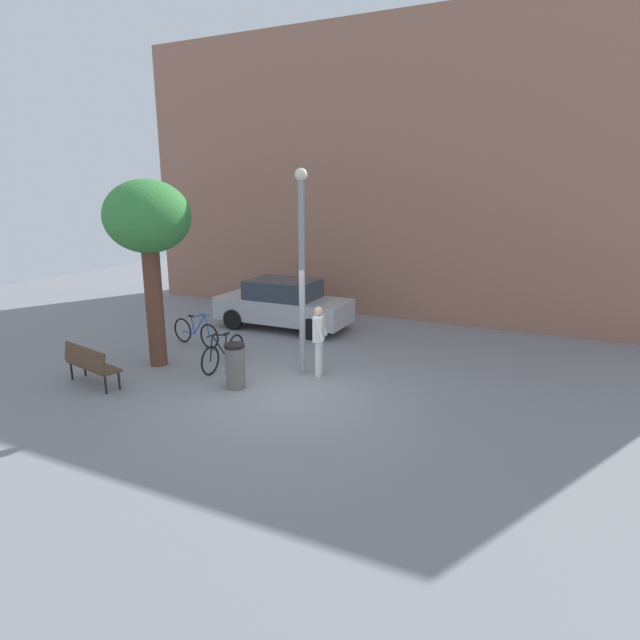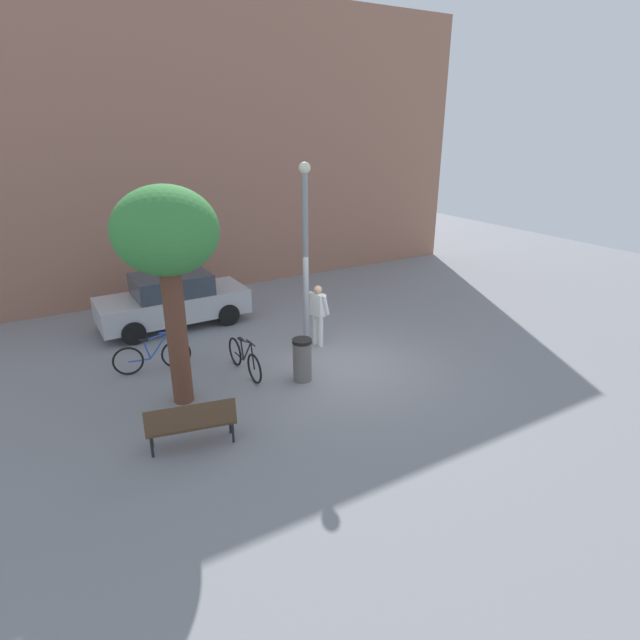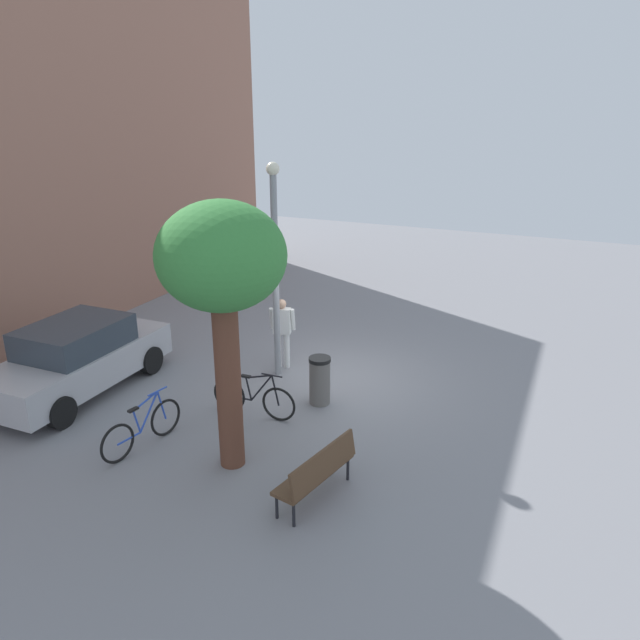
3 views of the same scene
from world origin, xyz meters
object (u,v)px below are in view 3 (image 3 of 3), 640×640
(person_by_lamppost, at_px, (282,328))
(parked_car_silver, at_px, (77,358))
(lamppost, at_px, (275,260))
(trash_bin, at_px, (320,380))
(bicycle_blue, at_px, (143,428))
(plaza_tree, at_px, (222,266))
(bicycle_black, at_px, (254,398))
(park_bench, at_px, (318,470))

(person_by_lamppost, height_order, parked_car_silver, person_by_lamppost)
(lamppost, bearing_deg, parked_car_silver, 125.64)
(lamppost, xyz_separation_m, trash_bin, (-0.92, -1.45, -2.18))
(bicycle_blue, bearing_deg, plaza_tree, -83.28)
(parked_car_silver, bearing_deg, lamppost, -54.36)
(lamppost, relative_size, bicycle_black, 2.62)
(park_bench, xyz_separation_m, bicycle_blue, (0.14, 3.50, -0.16))
(trash_bin, bearing_deg, park_bench, -156.57)
(park_bench, xyz_separation_m, bicycle_black, (1.97, 2.26, -0.16))
(person_by_lamppost, height_order, plaza_tree, plaza_tree)
(plaza_tree, bearing_deg, person_by_lamppost, 14.96)
(person_by_lamppost, xyz_separation_m, park_bench, (-4.31, -2.83, -0.42))
(parked_car_silver, bearing_deg, park_bench, -102.86)
(person_by_lamppost, relative_size, plaza_tree, 0.37)
(bicycle_blue, height_order, bicycle_black, same)
(bicycle_blue, xyz_separation_m, parked_car_silver, (1.28, 2.73, 0.39))
(bicycle_blue, height_order, parked_car_silver, parked_car_silver)
(plaza_tree, height_order, bicycle_blue, plaza_tree)
(person_by_lamppost, xyz_separation_m, parked_car_silver, (-2.89, 3.40, -0.19))
(plaza_tree, bearing_deg, trash_bin, -10.09)
(park_bench, bearing_deg, parked_car_silver, 77.14)
(parked_car_silver, height_order, trash_bin, parked_car_silver)
(lamppost, height_order, parked_car_silver, lamppost)
(lamppost, xyz_separation_m, plaza_tree, (-3.57, -0.98, 0.82))
(plaza_tree, distance_m, bicycle_blue, 3.59)
(park_bench, relative_size, bicycle_black, 0.92)
(lamppost, relative_size, parked_car_silver, 1.12)
(lamppost, xyz_separation_m, person_by_lamppost, (0.40, 0.08, -1.73))
(bicycle_blue, relative_size, bicycle_black, 0.99)
(lamppost, distance_m, trash_bin, 2.78)
(bicycle_black, distance_m, parked_car_silver, 4.02)
(plaza_tree, bearing_deg, park_bench, -101.02)
(lamppost, relative_size, plaza_tree, 1.05)
(person_by_lamppost, xyz_separation_m, plaza_tree, (-3.97, -1.06, 2.55))
(bicycle_black, bearing_deg, lamppost, 14.09)
(plaza_tree, xyz_separation_m, bicycle_blue, (-0.20, 1.73, -3.13))
(park_bench, bearing_deg, trash_bin, 23.43)
(plaza_tree, xyz_separation_m, trash_bin, (2.65, -0.47, -3.00))
(bicycle_blue, bearing_deg, person_by_lamppost, -9.17)
(park_bench, relative_size, parked_car_silver, 0.39)
(person_by_lamppost, bearing_deg, lamppost, -169.07)
(lamppost, height_order, plaza_tree, lamppost)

